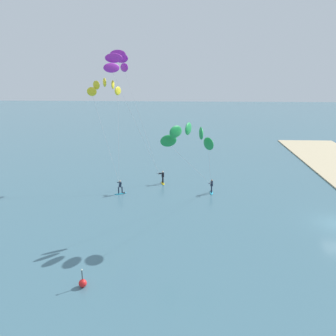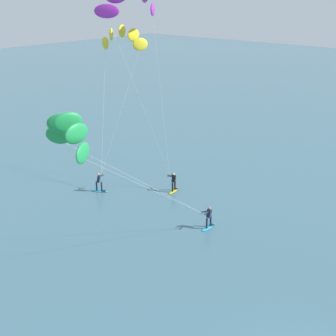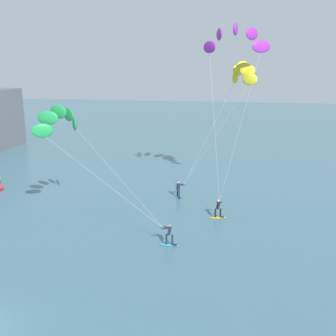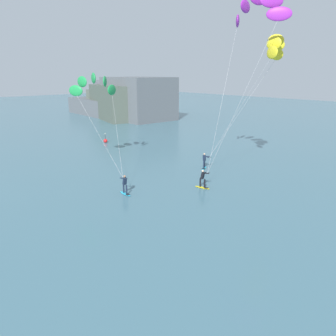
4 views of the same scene
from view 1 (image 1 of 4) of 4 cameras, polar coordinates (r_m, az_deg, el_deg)
name	(u,v)px [view 1 (image 1 of 4)]	position (r m, az deg, el deg)	size (l,w,h in m)	color
kitesurfer_nearshore	(120,66)	(46.16, -7.56, 15.56)	(6.26, 7.02, 16.51)	yellow
kitesurfer_mid_water	(190,139)	(33.05, 3.39, 4.59)	(11.49, 5.74, 9.89)	#23ADD1
kitesurfer_far_out	(106,92)	(47.21, -9.74, 11.67)	(7.73, 5.54, 13.20)	#23ADD1
marker_buoy	(83,283)	(27.03, -13.19, -17.09)	(0.56, 0.56, 1.38)	red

